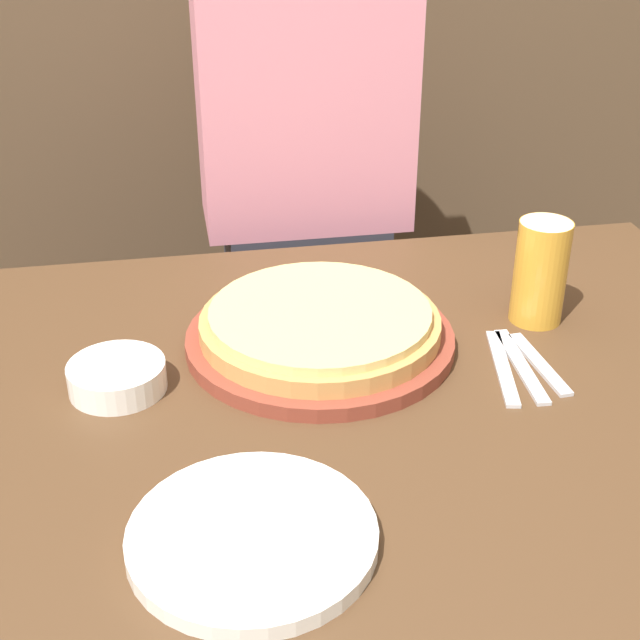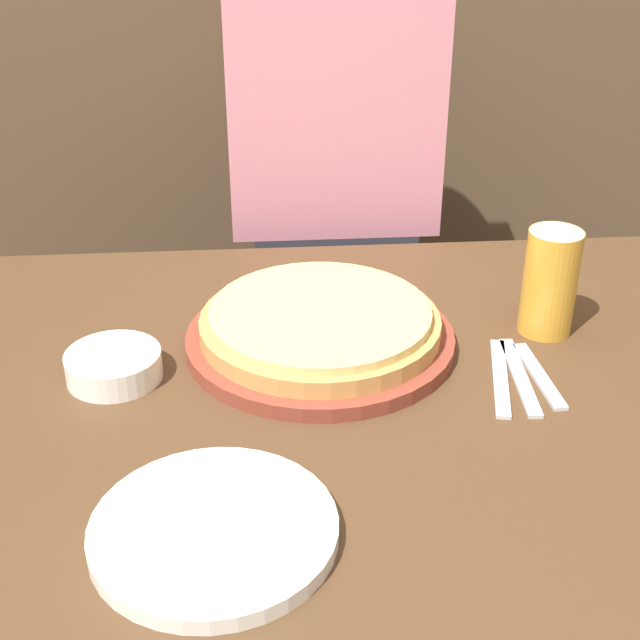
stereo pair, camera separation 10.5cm
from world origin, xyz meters
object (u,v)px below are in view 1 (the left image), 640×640
Objects in this scene: dinner_plate at (252,537)px; side_bowl at (117,377)px; dinner_knife at (521,365)px; fork at (502,367)px; diner_person at (305,247)px; pizza_on_board at (320,329)px; spoon at (539,364)px; beer_glass at (541,268)px.

side_bowl is (-0.13, 0.30, 0.01)m from dinner_plate.
dinner_plate is 0.46m from dinner_knife.
side_bowl is 0.67× the size of fork.
dinner_knife is at bearing -72.73° from diner_person.
pizza_on_board is 0.38m from dinner_plate.
fork is 1.00× the size of dinner_knife.
side_bowl is 0.65m from diner_person.
side_bowl reaches higher than dinner_knife.
dinner_plate is 0.33m from side_bowl.
side_bowl is at bearing 175.79° from spoon.
pizza_on_board is 2.00× the size of fork.
spoon is at bearing -4.21° from side_bowl.
dinner_plate is 0.44m from fork.
side_bowl is 0.67× the size of dinner_knife.
beer_glass is at bearing 3.79° from pizza_on_board.
pizza_on_board is 2.34× the size of spoon.
fork is 0.14× the size of diner_person.
fork is 0.03m from dinner_knife.
pizza_on_board is 0.24m from fork.
diner_person is (-0.16, 0.60, -0.08)m from fork.
beer_glass is at bearing 52.40° from fork.
pizza_on_board is at bearing 12.53° from side_bowl.
pizza_on_board is at bearing 69.98° from dinner_plate.
pizza_on_board is at bearing -176.21° from beer_glass.
dinner_knife is 1.17× the size of spoon.
dinner_knife is (0.03, 0.00, 0.00)m from fork.
diner_person is (-0.25, 0.48, -0.16)m from beer_glass.
diner_person reaches higher than side_bowl.
beer_glass reaches higher than pizza_on_board.
beer_glass is 0.56m from diner_person.
side_bowl is (-0.58, -0.08, -0.06)m from beer_glass.
dinner_plate is at bearing -102.58° from diner_person.
fork and spoon have the same top height.
diner_person reaches higher than spoon.
fork is 0.05m from spoon.
beer_glass is 0.59m from dinner_plate.
dinner_knife is at bearing 180.00° from spoon.
beer_glass is 0.11× the size of diner_person.
diner_person is (-0.21, 0.60, -0.08)m from spoon.
dinner_knife is (-0.07, -0.12, -0.08)m from beer_glass.
pizza_on_board is 2.98× the size of side_bowl.
beer_glass is 0.15m from spoon.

